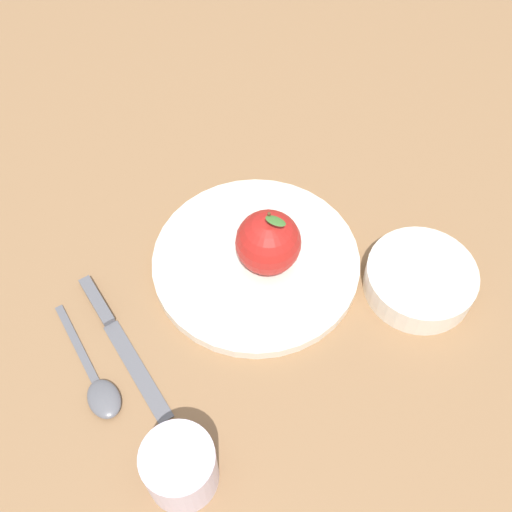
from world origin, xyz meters
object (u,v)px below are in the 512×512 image
side_bowl (421,278)px  spoon (98,387)px  dinner_plate (256,261)px  cup (180,466)px  apple (268,242)px  knife (115,333)px

side_bowl → spoon: (-0.17, -0.35, -0.02)m
dinner_plate → side_bowl: side_bowl is taller
side_bowl → cup: 0.35m
apple → spoon: size_ratio=0.59×
dinner_plate → knife: bearing=-105.1°
dinner_plate → cup: bearing=-61.4°
side_bowl → spoon: size_ratio=0.81×
cup → apple: bearing=115.4°
knife → spoon: bearing=-54.0°
side_bowl → cup: bearing=-95.6°
dinner_plate → spoon: (-0.01, -0.24, -0.00)m
knife → spoon: 0.07m
dinner_plate → apple: 0.05m
side_bowl → knife: bearing=-125.5°
apple → knife: apple is taller
apple → cup: size_ratio=1.31×
apple → side_bowl: (0.15, 0.11, -0.03)m
spoon → knife: bearing=126.0°
cup → dinner_plate: bearing=118.6°
side_bowl → knife: side_bowl is taller
cup → knife: size_ratio=0.35×
side_bowl → spoon: side_bowl is taller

